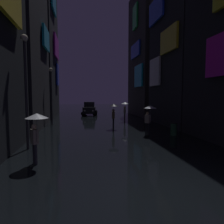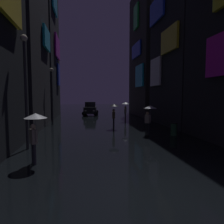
{
  "view_description": "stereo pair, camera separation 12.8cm",
  "coord_description": "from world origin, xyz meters",
  "px_view_note": "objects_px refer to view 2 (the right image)",
  "views": [
    {
      "loc": [
        -2.23,
        -5.41,
        2.84
      ],
      "look_at": [
        0.0,
        8.65,
        1.65
      ],
      "focal_mm": 32.0,
      "sensor_mm": 36.0,
      "label": 1
    },
    {
      "loc": [
        -2.1,
        -5.43,
        2.84
      ],
      "look_at": [
        0.0,
        8.65,
        1.65
      ],
      "focal_mm": 32.0,
      "sensor_mm": 36.0,
      "label": 2
    }
  ],
  "objects_px": {
    "streetlamp_left_far": "(52,89)",
    "pedestrian_midstreet_centre_clear": "(149,112)",
    "pedestrian_foreground_left_clear": "(35,124)",
    "streetlamp_left_near": "(25,79)",
    "car_distant": "(90,109)",
    "trash_bin": "(174,129)",
    "pedestrian_near_crossing_clear": "(126,106)",
    "pedestrian_foreground_right_black": "(114,109)"
  },
  "relations": [
    {
      "from": "pedestrian_near_crossing_clear",
      "to": "car_distant",
      "type": "distance_m",
      "value": 8.73
    },
    {
      "from": "car_distant",
      "to": "trash_bin",
      "type": "relative_size",
      "value": 4.6
    },
    {
      "from": "streetlamp_left_near",
      "to": "streetlamp_left_far",
      "type": "bearing_deg",
      "value": 90.0
    },
    {
      "from": "pedestrian_foreground_right_black",
      "to": "streetlamp_left_far",
      "type": "distance_m",
      "value": 6.72
    },
    {
      "from": "pedestrian_midstreet_centre_clear",
      "to": "streetlamp_left_near",
      "type": "height_order",
      "value": "streetlamp_left_near"
    },
    {
      "from": "pedestrian_near_crossing_clear",
      "to": "pedestrian_foreground_left_clear",
      "type": "height_order",
      "value": "same"
    },
    {
      "from": "pedestrian_midstreet_centre_clear",
      "to": "pedestrian_foreground_right_black",
      "type": "xyz_separation_m",
      "value": [
        -2.06,
        3.16,
        0.0
      ]
    },
    {
      "from": "pedestrian_midstreet_centre_clear",
      "to": "car_distant",
      "type": "bearing_deg",
      "value": 102.98
    },
    {
      "from": "pedestrian_near_crossing_clear",
      "to": "streetlamp_left_near",
      "type": "height_order",
      "value": "streetlamp_left_near"
    },
    {
      "from": "car_distant",
      "to": "trash_bin",
      "type": "height_order",
      "value": "car_distant"
    },
    {
      "from": "pedestrian_near_crossing_clear",
      "to": "streetlamp_left_far",
      "type": "distance_m",
      "value": 7.79
    },
    {
      "from": "pedestrian_midstreet_centre_clear",
      "to": "car_distant",
      "type": "relative_size",
      "value": 0.5
    },
    {
      "from": "pedestrian_near_crossing_clear",
      "to": "streetlamp_left_near",
      "type": "distance_m",
      "value": 12.75
    },
    {
      "from": "pedestrian_midstreet_centre_clear",
      "to": "streetlamp_left_far",
      "type": "distance_m",
      "value": 10.16
    },
    {
      "from": "pedestrian_foreground_left_clear",
      "to": "streetlamp_left_far",
      "type": "height_order",
      "value": "streetlamp_left_far"
    },
    {
      "from": "pedestrian_near_crossing_clear",
      "to": "pedestrian_foreground_right_black",
      "type": "distance_m",
      "value": 4.7
    },
    {
      "from": "streetlamp_left_far",
      "to": "trash_bin",
      "type": "bearing_deg",
      "value": -36.68
    },
    {
      "from": "pedestrian_foreground_left_clear",
      "to": "streetlamp_left_near",
      "type": "bearing_deg",
      "value": 111.1
    },
    {
      "from": "pedestrian_foreground_left_clear",
      "to": "car_distant",
      "type": "height_order",
      "value": "pedestrian_foreground_left_clear"
    },
    {
      "from": "pedestrian_midstreet_centre_clear",
      "to": "pedestrian_foreground_left_clear",
      "type": "distance_m",
      "value": 8.45
    },
    {
      "from": "pedestrian_midstreet_centre_clear",
      "to": "pedestrian_near_crossing_clear",
      "type": "bearing_deg",
      "value": 90.79
    },
    {
      "from": "streetlamp_left_near",
      "to": "pedestrian_near_crossing_clear",
      "type": "bearing_deg",
      "value": 53.32
    },
    {
      "from": "pedestrian_near_crossing_clear",
      "to": "trash_bin",
      "type": "bearing_deg",
      "value": -77.3
    },
    {
      "from": "pedestrian_near_crossing_clear",
      "to": "car_distant",
      "type": "xyz_separation_m",
      "value": [
        -3.45,
        7.98,
        -0.74
      ]
    },
    {
      "from": "pedestrian_foreground_right_black",
      "to": "trash_bin",
      "type": "bearing_deg",
      "value": -43.97
    },
    {
      "from": "streetlamp_left_far",
      "to": "streetlamp_left_near",
      "type": "xyz_separation_m",
      "value": [
        0.0,
        -9.15,
        0.24
      ]
    },
    {
      "from": "pedestrian_foreground_left_clear",
      "to": "pedestrian_midstreet_centre_clear",
      "type": "bearing_deg",
      "value": 38.15
    },
    {
      "from": "streetlamp_left_far",
      "to": "trash_bin",
      "type": "height_order",
      "value": "streetlamp_left_far"
    },
    {
      "from": "pedestrian_near_crossing_clear",
      "to": "trash_bin",
      "type": "xyz_separation_m",
      "value": [
        1.78,
        -7.88,
        -1.2
      ]
    },
    {
      "from": "pedestrian_foreground_right_black",
      "to": "pedestrian_foreground_left_clear",
      "type": "bearing_deg",
      "value": -118.68
    },
    {
      "from": "streetlamp_left_near",
      "to": "trash_bin",
      "type": "bearing_deg",
      "value": 13.46
    },
    {
      "from": "streetlamp_left_far",
      "to": "pedestrian_foreground_right_black",
      "type": "bearing_deg",
      "value": -30.84
    },
    {
      "from": "pedestrian_foreground_right_black",
      "to": "trash_bin",
      "type": "distance_m",
      "value": 5.32
    },
    {
      "from": "pedestrian_midstreet_centre_clear",
      "to": "car_distant",
      "type": "height_order",
      "value": "pedestrian_midstreet_centre_clear"
    },
    {
      "from": "car_distant",
      "to": "streetlamp_left_far",
      "type": "relative_size",
      "value": 0.78
    },
    {
      "from": "pedestrian_foreground_left_clear",
      "to": "streetlamp_left_near",
      "type": "height_order",
      "value": "streetlamp_left_near"
    },
    {
      "from": "pedestrian_midstreet_centre_clear",
      "to": "streetlamp_left_far",
      "type": "height_order",
      "value": "streetlamp_left_far"
    },
    {
      "from": "pedestrian_foreground_left_clear",
      "to": "pedestrian_foreground_right_black",
      "type": "relative_size",
      "value": 1.0
    },
    {
      "from": "car_distant",
      "to": "trash_bin",
      "type": "distance_m",
      "value": 16.7
    },
    {
      "from": "pedestrian_midstreet_centre_clear",
      "to": "pedestrian_near_crossing_clear",
      "type": "relative_size",
      "value": 1.0
    },
    {
      "from": "pedestrian_foreground_right_black",
      "to": "streetlamp_left_near",
      "type": "bearing_deg",
      "value": -133.69
    },
    {
      "from": "streetlamp_left_far",
      "to": "pedestrian_midstreet_centre_clear",
      "type": "bearing_deg",
      "value": -40.36
    }
  ]
}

